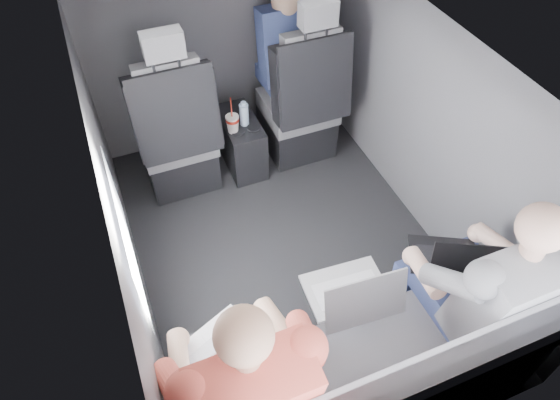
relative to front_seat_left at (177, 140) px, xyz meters
name	(u,v)px	position (x,y,z in m)	size (l,w,h in m)	color
floor	(288,250)	(0.45, -0.84, -0.40)	(2.60, 2.60, 0.00)	black
ceiling	(291,64)	(0.45, -0.84, 0.95)	(2.60, 2.60, 0.00)	#B2B2AD
panel_left	(121,222)	(-0.45, -0.84, 0.27)	(0.02, 2.60, 1.35)	#56565B
panel_right	(431,134)	(1.35, -0.84, 0.27)	(0.02, 2.60, 1.35)	#56565B
panel_front	(218,55)	(0.45, 0.46, 0.27)	(1.80, 0.02, 1.35)	#56565B
panel_back	(423,397)	(0.45, -2.14, 0.27)	(1.80, 0.02, 1.35)	#56565B
side_window	(126,236)	(-0.43, -1.14, 0.50)	(0.02, 0.75, 0.42)	white
seatbelt	(314,72)	(0.90, -0.17, 0.40)	(0.05, 0.01, 0.65)	black
front_seat_left	(177,140)	(0.00, 0.00, 0.00)	(0.52, 0.58, 1.26)	black
front_seat_right	(301,109)	(0.90, 0.00, 0.00)	(0.52, 0.58, 1.26)	black
center_console	(241,142)	(0.45, 0.04, -0.20)	(0.24, 0.48, 0.41)	black
rear_bench	(378,380)	(0.45, -1.90, -0.09)	(1.60, 0.57, 0.92)	#56565A
soda_cup	(233,123)	(0.37, -0.06, 0.07)	(0.09, 0.09, 0.27)	white
water_bottle	(244,114)	(0.47, -0.01, 0.08)	(0.06, 0.06, 0.18)	#9AB9D0
laptop_white	(223,354)	(-0.20, -1.67, 0.23)	(0.41, 0.43, 0.25)	white
laptop_silver	(353,293)	(0.43, -1.61, 0.24)	(0.39, 0.36, 0.26)	#A6A6AA
laptop_black	(451,259)	(0.96, -1.62, 0.23)	(0.39, 0.43, 0.23)	black
passenger_rear_left	(242,379)	(-0.16, -1.81, 0.25)	(0.54, 0.65, 1.28)	#34353A
passenger_rear_right	(481,287)	(0.98, -1.81, 0.25)	(0.53, 0.65, 1.27)	navy
passenger_front_right	(285,48)	(0.88, 0.26, 0.34)	(0.38, 0.38, 0.73)	navy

